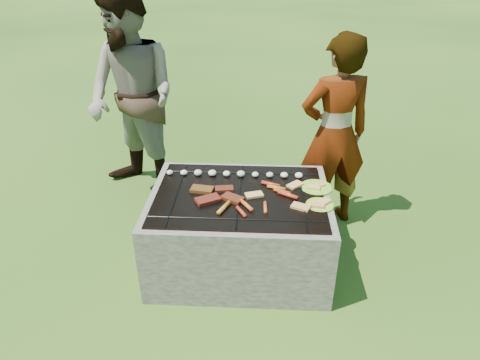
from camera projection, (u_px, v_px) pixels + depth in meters
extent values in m
plane|color=#234912|center=(240.00, 261.00, 3.37)|extent=(60.00, 60.00, 0.00)
cube|color=#A39C90|center=(242.00, 201.00, 3.58)|extent=(1.30, 0.18, 0.60)
cube|color=gray|center=(236.00, 265.00, 2.86)|extent=(1.30, 0.18, 0.60)
cube|color=#9E988C|center=(166.00, 227.00, 3.25)|extent=(0.18, 0.64, 0.60)
cube|color=#A09A8E|center=(314.00, 232.00, 3.20)|extent=(0.18, 0.64, 0.60)
cube|color=black|center=(240.00, 236.00, 3.25)|extent=(0.94, 0.64, 0.48)
sphere|color=#FF5914|center=(240.00, 212.00, 3.14)|extent=(0.10, 0.10, 0.10)
cube|color=black|center=(240.00, 195.00, 3.07)|extent=(1.20, 0.90, 0.01)
cylinder|color=black|center=(178.00, 192.00, 3.09)|extent=(0.01, 0.88, 0.01)
cylinder|color=black|center=(240.00, 194.00, 3.07)|extent=(0.01, 0.88, 0.01)
cylinder|color=black|center=(302.00, 196.00, 3.05)|extent=(0.01, 0.88, 0.01)
cylinder|color=black|center=(237.00, 219.00, 2.79)|extent=(1.18, 0.01, 0.01)
cylinder|color=black|center=(242.00, 173.00, 3.35)|extent=(1.18, 0.01, 0.01)
ellipsoid|color=beige|center=(170.00, 172.00, 3.32)|extent=(0.05, 0.05, 0.03)
ellipsoid|color=white|center=(184.00, 173.00, 3.32)|extent=(0.05, 0.05, 0.04)
ellipsoid|color=beige|center=(198.00, 173.00, 3.31)|extent=(0.06, 0.06, 0.04)
ellipsoid|color=#EDE3C9|center=(212.00, 173.00, 3.31)|extent=(0.06, 0.06, 0.04)
ellipsoid|color=white|center=(227.00, 174.00, 3.30)|extent=(0.06, 0.06, 0.04)
ellipsoid|color=beige|center=(241.00, 174.00, 3.30)|extent=(0.06, 0.06, 0.04)
ellipsoid|color=#F3EACE|center=(255.00, 174.00, 3.29)|extent=(0.05, 0.05, 0.04)
ellipsoid|color=beige|center=(270.00, 175.00, 3.29)|extent=(0.06, 0.06, 0.04)
ellipsoid|color=white|center=(284.00, 175.00, 3.28)|extent=(0.06, 0.06, 0.04)
ellipsoid|color=white|center=(299.00, 175.00, 3.28)|extent=(0.06, 0.06, 0.04)
cube|color=brown|center=(202.00, 189.00, 3.11)|extent=(0.17, 0.11, 0.02)
cube|color=maroon|center=(224.00, 189.00, 3.12)|extent=(0.14, 0.09, 0.02)
cube|color=maroon|center=(208.00, 200.00, 2.98)|extent=(0.19, 0.17, 0.02)
cube|color=maroon|center=(233.00, 198.00, 3.00)|extent=(0.18, 0.16, 0.02)
cylinder|color=#C64620|center=(271.00, 184.00, 3.17)|extent=(0.14, 0.08, 0.03)
cylinder|color=orange|center=(276.00, 188.00, 3.13)|extent=(0.14, 0.07, 0.03)
cylinder|color=#D25822|center=(282.00, 191.00, 3.08)|extent=(0.13, 0.07, 0.02)
cylinder|color=red|center=(288.00, 195.00, 3.03)|extent=(0.15, 0.11, 0.03)
cylinder|color=red|center=(246.00, 205.00, 2.92)|extent=(0.11, 0.14, 0.03)
cylinder|color=orange|center=(265.00, 207.00, 2.89)|extent=(0.03, 0.13, 0.02)
cylinder|color=orange|center=(224.00, 207.00, 2.89)|extent=(0.09, 0.16, 0.03)
cylinder|color=red|center=(241.00, 212.00, 2.85)|extent=(0.08, 0.12, 0.02)
cube|color=#F8D77F|center=(254.00, 195.00, 3.05)|extent=(0.14, 0.11, 0.02)
cube|color=#EAB577|center=(301.00, 207.00, 2.91)|extent=(0.14, 0.12, 0.02)
cube|color=#E2CA73|center=(295.00, 185.00, 3.17)|extent=(0.14, 0.13, 0.02)
cylinder|color=yellow|center=(316.00, 188.00, 3.16)|extent=(0.28, 0.28, 0.01)
cube|color=tan|center=(314.00, 187.00, 3.14)|extent=(0.10, 0.07, 0.02)
cube|color=#D6B96D|center=(320.00, 185.00, 3.17)|extent=(0.09, 0.08, 0.01)
cylinder|color=yellow|center=(320.00, 205.00, 2.95)|extent=(0.24, 0.24, 0.01)
cube|color=#DDC371|center=(317.00, 205.00, 2.93)|extent=(0.11, 0.07, 0.02)
cube|color=#FBE480|center=(324.00, 202.00, 2.96)|extent=(0.11, 0.11, 0.02)
imported|color=#A19686|center=(334.00, 135.00, 3.49)|extent=(0.68, 0.53, 1.64)
imported|color=gray|center=(133.00, 98.00, 3.87)|extent=(1.18, 1.13, 1.92)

